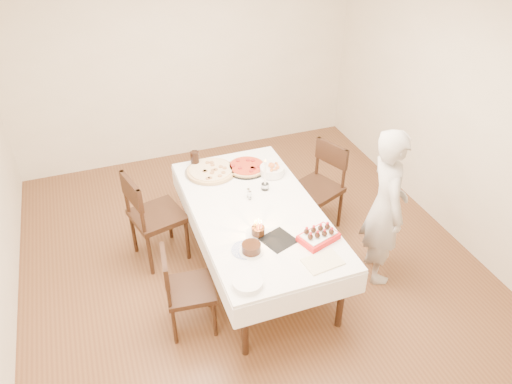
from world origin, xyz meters
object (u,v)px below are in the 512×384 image
object	(u,v)px
dining_table	(256,240)
chair_right_savory	(316,189)
birthday_cake	(258,228)
strawberry_box	(319,236)
person	(386,207)
taper_candle	(265,174)
pasta_bowl	(272,170)
chair_left_savory	(157,216)
layer_cake	(251,248)
chair_left_dessert	(190,290)
pizza_white	(211,171)
pizza_pepperoni	(247,167)
cola_glass	(195,159)

from	to	relation	value
dining_table	chair_right_savory	bearing A→B (deg)	27.26
chair_right_savory	birthday_cake	size ratio (longest dim) A/B	7.54
dining_table	strawberry_box	size ratio (longest dim) A/B	6.50
chair_right_savory	person	size ratio (longest dim) A/B	0.62
taper_candle	pasta_bowl	bearing A→B (deg)	54.29
chair_right_savory	strawberry_box	world-z (taller)	chair_right_savory
chair_left_savory	pasta_bowl	bearing A→B (deg)	164.98
chair_right_savory	pasta_bowl	distance (m)	0.58
pasta_bowl	layer_cake	xyz separation A→B (m)	(-0.61, -1.06, -0.01)
chair_left_dessert	person	bearing A→B (deg)	-172.53
birthday_cake	pizza_white	bearing A→B (deg)	95.75
chair_left_dessert	pizza_white	xyz separation A→B (m)	(0.55, 1.25, 0.34)
pizza_pepperoni	cola_glass	world-z (taller)	cola_glass
chair_left_savory	birthday_cake	distance (m)	1.20
chair_left_savory	birthday_cake	xyz separation A→B (m)	(0.75, -0.89, 0.31)
pasta_bowl	layer_cake	size ratio (longest dim) A/B	1.24
chair_right_savory	strawberry_box	distance (m)	1.19
dining_table	pizza_white	size ratio (longest dim) A/B	3.92
chair_left_dessert	cola_glass	world-z (taller)	cola_glass
dining_table	chair_left_dessert	world-z (taller)	chair_left_dessert
chair_right_savory	taper_candle	bearing A→B (deg)	170.82
strawberry_box	chair_left_savory	bearing A→B (deg)	136.84
taper_candle	dining_table	bearing A→B (deg)	-125.01
person	taper_candle	world-z (taller)	person
pasta_bowl	strawberry_box	world-z (taller)	pasta_bowl
cola_glass	strawberry_box	size ratio (longest dim) A/B	0.51
birthday_cake	cola_glass	bearing A→B (deg)	100.04
pizza_pepperoni	pasta_bowl	world-z (taller)	pasta_bowl
dining_table	birthday_cake	distance (m)	0.58
pizza_white	pasta_bowl	bearing A→B (deg)	-22.82
birthday_cake	strawberry_box	size ratio (longest dim) A/B	0.40
dining_table	cola_glass	distance (m)	1.11
pizza_pepperoni	birthday_cake	xyz separation A→B (m)	(-0.26, -1.06, 0.06)
person	layer_cake	xyz separation A→B (m)	(-1.36, -0.11, -0.01)
dining_table	pizza_pepperoni	bearing A→B (deg)	77.74
strawberry_box	birthday_cake	bearing A→B (deg)	152.04
pizza_white	pizza_pepperoni	xyz separation A→B (m)	(0.37, -0.06, 0.00)
pizza_white	dining_table	bearing A→B (deg)	-73.90
strawberry_box	taper_candle	bearing A→B (deg)	100.08
taper_candle	strawberry_box	bearing A→B (deg)	-79.92
strawberry_box	chair_left_dessert	bearing A→B (deg)	174.19
person	strawberry_box	xyz separation A→B (m)	(-0.76, -0.16, -0.01)
strawberry_box	dining_table	bearing A→B (deg)	120.84
chair_left_savory	layer_cake	world-z (taller)	chair_left_savory
pizza_white	strawberry_box	bearing A→B (deg)	-67.04
pizza_pepperoni	strawberry_box	distance (m)	1.32
cola_glass	taper_candle	bearing A→B (deg)	-51.18
chair_right_savory	layer_cake	xyz separation A→B (m)	(-1.10, -0.99, 0.30)
chair_right_savory	pizza_white	world-z (taller)	chair_right_savory
dining_table	layer_cake	xyz separation A→B (m)	(-0.24, -0.55, 0.42)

